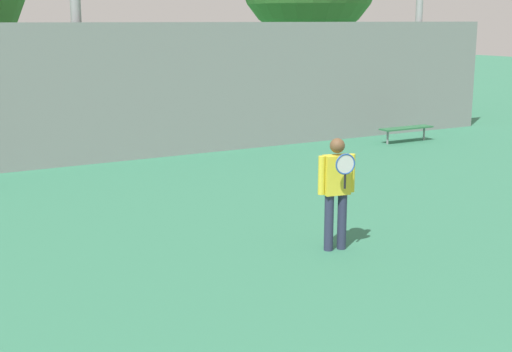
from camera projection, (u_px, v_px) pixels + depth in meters
name	position (u px, v px, depth m)	size (l,w,h in m)	color
tennis_player	(337.00, 187.00, 10.65)	(0.59, 0.45, 1.72)	#282D47
bench_courtside_far	(406.00, 129.00, 20.30)	(1.69, 0.40, 0.43)	#28663D
back_fence	(82.00, 95.00, 16.87)	(25.79, 0.06, 3.37)	gray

